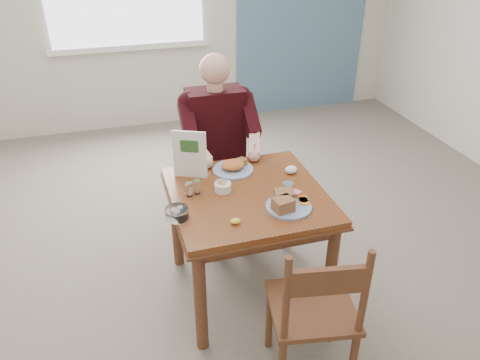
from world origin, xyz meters
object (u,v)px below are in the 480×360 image
object	(u,v)px
chair_near	(314,312)
diner	(218,136)
table	(248,208)
chair_far	(216,171)
far_plate	(233,167)
near_plate	(287,203)

from	to	relation	value
chair_near	diner	distance (m)	1.50
table	chair_far	bearing A→B (deg)	90.00
chair_near	far_plate	distance (m)	1.09
table	near_plate	bearing A→B (deg)	-53.19
chair_near	diner	bearing A→B (deg)	94.44
near_plate	far_plate	size ratio (longest dim) A/B	0.85
near_plate	diner	bearing A→B (deg)	99.89
chair_far	diner	size ratio (longest dim) A/B	0.69
near_plate	far_plate	xyz separation A→B (m)	(-0.17, 0.50, -0.01)
chair_far	far_plate	size ratio (longest dim) A/B	2.89
chair_near	near_plate	xyz separation A→B (m)	(0.05, 0.54, 0.30)
far_plate	table	bearing A→B (deg)	-88.61
table	chair_near	xyz separation A→B (m)	(0.11, -0.75, -0.16)
chair_far	chair_near	bearing A→B (deg)	-85.82
table	far_plate	distance (m)	0.32
far_plate	chair_far	bearing A→B (deg)	89.21
chair_near	chair_far	bearing A→B (deg)	94.18
diner	near_plate	size ratio (longest dim) A/B	4.94
table	chair_far	size ratio (longest dim) A/B	0.97
chair_near	near_plate	bearing A→B (deg)	84.95
chair_far	chair_near	world-z (taller)	same
near_plate	table	bearing A→B (deg)	126.81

